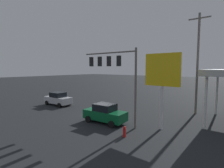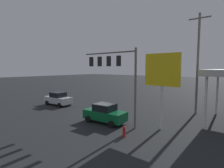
{
  "view_description": "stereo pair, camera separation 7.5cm",
  "coord_description": "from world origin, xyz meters",
  "px_view_note": "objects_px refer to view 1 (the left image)",
  "views": [
    {
      "loc": [
        -13.13,
        14.43,
        5.5
      ],
      "look_at": [
        0.0,
        -2.0,
        3.57
      ],
      "focal_mm": 28.0,
      "sensor_mm": 36.0,
      "label": 1
    },
    {
      "loc": [
        -13.19,
        14.38,
        5.5
      ],
      "look_at": [
        0.0,
        -2.0,
        3.57
      ],
      "focal_mm": 28.0,
      "sensor_mm": 36.0,
      "label": 2
    }
  ],
  "objects_px": {
    "utility_pole": "(198,62)",
    "fire_hydrant": "(124,132)",
    "price_sign": "(162,73)",
    "sedan_waiting": "(58,99)",
    "traffic_signal_assembly": "(114,68)",
    "sedan_far": "(105,113)"
  },
  "relations": [
    {
      "from": "traffic_signal_assembly",
      "to": "fire_hydrant",
      "type": "bearing_deg",
      "value": 141.36
    },
    {
      "from": "traffic_signal_assembly",
      "to": "sedan_waiting",
      "type": "distance_m",
      "value": 12.59
    },
    {
      "from": "fire_hydrant",
      "to": "sedan_far",
      "type": "bearing_deg",
      "value": -26.67
    },
    {
      "from": "utility_pole",
      "to": "sedan_waiting",
      "type": "xyz_separation_m",
      "value": [
        17.14,
        7.6,
        -5.27
      ]
    },
    {
      "from": "price_sign",
      "to": "sedan_far",
      "type": "height_order",
      "value": "price_sign"
    },
    {
      "from": "fire_hydrant",
      "to": "sedan_waiting",
      "type": "bearing_deg",
      "value": -14.58
    },
    {
      "from": "traffic_signal_assembly",
      "to": "sedan_waiting",
      "type": "height_order",
      "value": "traffic_signal_assembly"
    },
    {
      "from": "utility_pole",
      "to": "fire_hydrant",
      "type": "distance_m",
      "value": 13.03
    },
    {
      "from": "utility_pole",
      "to": "sedan_waiting",
      "type": "distance_m",
      "value": 19.48
    },
    {
      "from": "sedan_waiting",
      "to": "fire_hydrant",
      "type": "height_order",
      "value": "sedan_waiting"
    },
    {
      "from": "price_sign",
      "to": "sedan_waiting",
      "type": "xyz_separation_m",
      "value": [
        16.07,
        -0.21,
        -4.11
      ]
    },
    {
      "from": "sedan_waiting",
      "to": "sedan_far",
      "type": "bearing_deg",
      "value": 166.35
    },
    {
      "from": "price_sign",
      "to": "fire_hydrant",
      "type": "relative_size",
      "value": 7.71
    },
    {
      "from": "traffic_signal_assembly",
      "to": "price_sign",
      "type": "bearing_deg",
      "value": -163.99
    },
    {
      "from": "price_sign",
      "to": "fire_hydrant",
      "type": "xyz_separation_m",
      "value": [
        1.54,
        3.57,
        -4.62
      ]
    },
    {
      "from": "price_sign",
      "to": "sedan_far",
      "type": "xyz_separation_m",
      "value": [
        5.19,
        1.74,
        -4.11
      ]
    },
    {
      "from": "traffic_signal_assembly",
      "to": "utility_pole",
      "type": "bearing_deg",
      "value": -121.17
    },
    {
      "from": "sedan_waiting",
      "to": "price_sign",
      "type": "bearing_deg",
      "value": 175.75
    },
    {
      "from": "traffic_signal_assembly",
      "to": "utility_pole",
      "type": "relative_size",
      "value": 0.62
    },
    {
      "from": "price_sign",
      "to": "sedan_far",
      "type": "bearing_deg",
      "value": 18.51
    },
    {
      "from": "utility_pole",
      "to": "sedan_waiting",
      "type": "relative_size",
      "value": 2.63
    },
    {
      "from": "traffic_signal_assembly",
      "to": "sedan_far",
      "type": "height_order",
      "value": "traffic_signal_assembly"
    }
  ]
}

